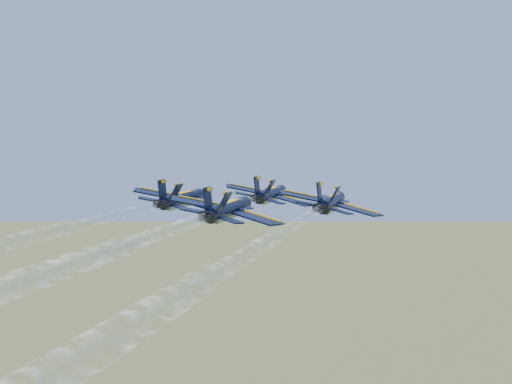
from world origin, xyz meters
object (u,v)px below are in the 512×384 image
(jet_left, at_px, (183,199))
(jet_right, at_px, (331,202))
(jet_lead, at_px, (271,194))
(jet_slot, at_px, (229,209))

(jet_left, distance_m, jet_right, 20.84)
(jet_right, bearing_deg, jet_lead, 133.18)
(jet_lead, bearing_deg, jet_right, -46.82)
(jet_left, relative_size, jet_slot, 1.00)
(jet_left, xyz_separation_m, jet_right, (20.82, 0.94, 0.00))
(jet_slot, bearing_deg, jet_right, 50.68)
(jet_lead, bearing_deg, jet_slot, -88.44)
(jet_right, distance_m, jet_slot, 16.32)
(jet_right, relative_size, jet_slot, 1.00)
(jet_left, bearing_deg, jet_right, -0.16)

